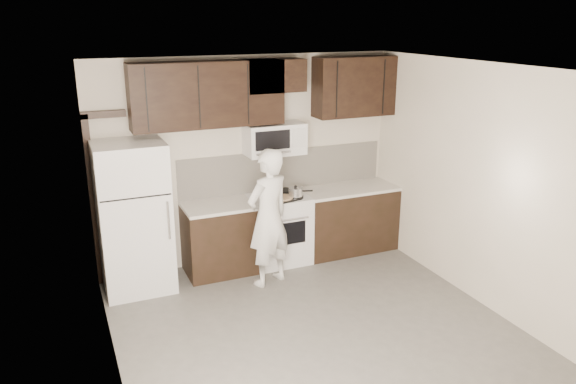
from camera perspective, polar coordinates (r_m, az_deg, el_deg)
floor at (r=5.96m, az=3.58°, el=-14.54°), size 4.50×4.50×0.00m
back_wall at (r=7.36m, az=-4.09°, el=3.21°), size 4.00×0.00×4.00m
ceiling at (r=5.08m, az=4.17°, el=12.26°), size 4.50×4.50×0.00m
counter_run at (r=7.57m, az=1.16°, el=-3.45°), size 2.95×0.64×0.91m
stove at (r=7.45m, az=-0.97°, el=-3.75°), size 0.76×0.66×0.94m
backsplash at (r=7.56m, az=-0.45°, el=2.31°), size 2.90×0.02×0.54m
upper_cabinets at (r=7.09m, az=-2.17°, el=10.37°), size 3.48×0.35×0.78m
microwave at (r=7.22m, az=-1.37°, el=5.41°), size 0.76×0.42×0.40m
refrigerator at (r=6.82m, az=-15.39°, el=-2.52°), size 0.80×0.76×1.80m
door_trim at (r=6.99m, az=-18.99°, el=0.63°), size 0.50×0.08×2.12m
saucepan at (r=7.22m, az=0.80°, el=-0.09°), size 0.31×0.18×0.17m
baking_tray at (r=7.17m, az=-0.57°, el=-0.72°), size 0.45×0.38×0.02m
pizza at (r=7.16m, az=-0.57°, el=-0.57°), size 0.32×0.32×0.02m
person at (r=6.72m, az=-2.01°, el=-2.64°), size 0.73×0.61×1.70m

